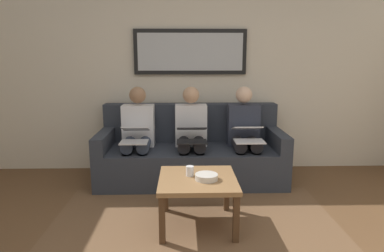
{
  "coord_description": "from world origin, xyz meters",
  "views": [
    {
      "loc": [
        0.1,
        1.93,
        1.49
      ],
      "look_at": [
        0.0,
        -1.7,
        0.75
      ],
      "focal_mm": 31.9,
      "sensor_mm": 36.0,
      "label": 1
    }
  ],
  "objects": [
    {
      "name": "framed_mirror",
      "position": [
        0.0,
        -2.51,
        1.55
      ],
      "size": [
        1.43,
        0.05,
        0.57
      ],
      "color": "black"
    },
    {
      "name": "coffee_table",
      "position": [
        -0.03,
        -0.9,
        0.39
      ],
      "size": [
        0.68,
        0.68,
        0.45
      ],
      "color": "olive",
      "rests_on": "ground_plane"
    },
    {
      "name": "laptop_white",
      "position": [
        -0.64,
        -1.81,
        0.63
      ],
      "size": [
        0.33,
        0.38,
        0.16
      ],
      "color": "white"
    },
    {
      "name": "couch",
      "position": [
        0.0,
        -2.12,
        0.31
      ],
      "size": [
        2.2,
        0.9,
        0.9
      ],
      "color": "#2D333D",
      "rests_on": "ground_plane"
    },
    {
      "name": "person_right",
      "position": [
        0.64,
        -2.05,
        0.61
      ],
      "size": [
        0.38,
        0.58,
        1.14
      ],
      "color": "silver",
      "rests_on": "couch"
    },
    {
      "name": "laptop_silver",
      "position": [
        0.64,
        -1.82,
        0.63
      ],
      "size": [
        0.3,
        0.39,
        0.17
      ],
      "color": "silver"
    },
    {
      "name": "laptop_black",
      "position": [
        0.0,
        -1.81,
        0.63
      ],
      "size": [
        0.33,
        0.37,
        0.16
      ],
      "color": "black"
    },
    {
      "name": "cup",
      "position": [
        0.04,
        -0.95,
        0.49
      ],
      "size": [
        0.07,
        0.07,
        0.09
      ],
      "primitive_type": "cylinder",
      "color": "silver",
      "rests_on": "coffee_table"
    },
    {
      "name": "person_middle",
      "position": [
        0.0,
        -2.05,
        0.61
      ],
      "size": [
        0.38,
        0.58,
        1.14
      ],
      "color": "silver",
      "rests_on": "couch"
    },
    {
      "name": "wall_rear",
      "position": [
        0.0,
        -2.6,
        1.3
      ],
      "size": [
        6.0,
        0.12,
        2.6
      ],
      "primitive_type": "cube",
      "color": "beige",
      "rests_on": "ground_plane"
    },
    {
      "name": "bowl",
      "position": [
        -0.1,
        -0.85,
        0.47
      ],
      "size": [
        0.2,
        0.2,
        0.05
      ],
      "primitive_type": "cylinder",
      "color": "beige",
      "rests_on": "coffee_table"
    },
    {
      "name": "area_rug",
      "position": [
        0.0,
        -0.85,
        0.0
      ],
      "size": [
        2.6,
        1.8,
        0.01
      ],
      "primitive_type": "cube",
      "color": "brown",
      "rests_on": "ground_plane"
    },
    {
      "name": "person_left",
      "position": [
        -0.64,
        -2.05,
        0.61
      ],
      "size": [
        0.38,
        0.58,
        1.14
      ],
      "color": "#2D3342",
      "rests_on": "couch"
    }
  ]
}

